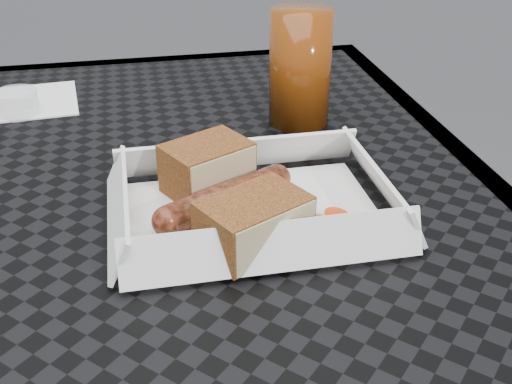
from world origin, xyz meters
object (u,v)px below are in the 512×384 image
patio_table (102,254)px  drink_glass (300,68)px  food_tray (254,214)px  bratwurst (225,199)px

patio_table → drink_glass: bearing=26.7°
patio_table → food_tray: (0.14, -0.08, 0.08)m
patio_table → bratwurst: bratwurst is taller
food_tray → drink_glass: size_ratio=1.66×
drink_glass → food_tray: bearing=-115.4°
patio_table → bratwurst: (0.12, -0.07, 0.09)m
patio_table → drink_glass: drink_glass is taller
patio_table → drink_glass: (0.24, 0.12, 0.14)m
bratwurst → food_tray: bearing=-11.5°
food_tray → bratwurst: size_ratio=1.65×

